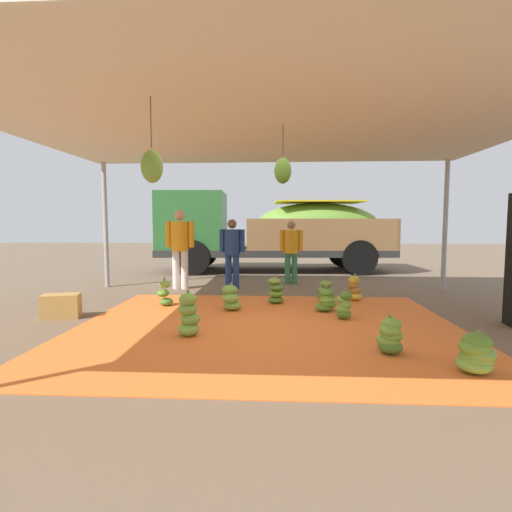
# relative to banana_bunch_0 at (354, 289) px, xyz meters

# --- Properties ---
(ground_plane) EXTENTS (40.00, 40.00, 0.00)m
(ground_plane) POSITION_rel_banana_bunch_0_xyz_m (-1.61, 1.04, -0.23)
(ground_plane) COLOR brown
(tarp_orange) EXTENTS (5.42, 4.64, 0.01)m
(tarp_orange) POSITION_rel_banana_bunch_0_xyz_m (-1.61, -1.96, -0.23)
(tarp_orange) COLOR orange
(tarp_orange) RESTS_ON ground
(tent_canopy) EXTENTS (8.00, 7.00, 2.91)m
(tent_canopy) POSITION_rel_banana_bunch_0_xyz_m (-1.61, -2.05, 2.59)
(tent_canopy) COLOR #9EA0A5
(tent_canopy) RESTS_ON ground
(banana_bunch_0) EXTENTS (0.37, 0.35, 0.51)m
(banana_bunch_0) POSITION_rel_banana_bunch_0_xyz_m (0.00, 0.00, 0.00)
(banana_bunch_0) COLOR gold
(banana_bunch_0) RESTS_ON tarp_orange
(banana_bunch_1) EXTENTS (0.47, 0.45, 0.42)m
(banana_bunch_1) POSITION_rel_banana_bunch_0_xyz_m (-0.64, -0.94, -0.05)
(banana_bunch_1) COLOR #518428
(banana_bunch_1) RESTS_ON tarp_orange
(banana_bunch_2) EXTENTS (0.39, 0.39, 0.43)m
(banana_bunch_2) POSITION_rel_banana_bunch_0_xyz_m (-0.54, 0.04, -0.05)
(banana_bunch_2) COLOR #518428
(banana_bunch_2) RESTS_ON tarp_orange
(banana_bunch_3) EXTENTS (0.46, 0.46, 0.43)m
(banana_bunch_3) POSITION_rel_banana_bunch_0_xyz_m (0.49, -3.56, -0.04)
(banana_bunch_3) COLOR #75A83D
(banana_bunch_3) RESTS_ON tarp_orange
(banana_bunch_4) EXTENTS (0.39, 0.39, 0.53)m
(banana_bunch_4) POSITION_rel_banana_bunch_0_xyz_m (-1.49, -0.34, -0.00)
(banana_bunch_4) COLOR #477523
(banana_bunch_4) RESTS_ON tarp_orange
(banana_bunch_5) EXTENTS (0.41, 0.43, 0.47)m
(banana_bunch_5) POSITION_rel_banana_bunch_0_xyz_m (-2.24, -0.96, -0.02)
(banana_bunch_5) COLOR #75A83D
(banana_bunch_5) RESTS_ON tarp_orange
(banana_bunch_6) EXTENTS (0.31, 0.32, 0.48)m
(banana_bunch_6) POSITION_rel_banana_bunch_0_xyz_m (-0.44, -1.45, -0.02)
(banana_bunch_6) COLOR #477523
(banana_bunch_6) RESTS_ON tarp_orange
(banana_bunch_7) EXTENTS (0.38, 0.38, 0.45)m
(banana_bunch_7) POSITION_rel_banana_bunch_0_xyz_m (-0.19, -3.02, -0.03)
(banana_bunch_7) COLOR #477523
(banana_bunch_7) RESTS_ON tarp_orange
(banana_bunch_8) EXTENTS (0.39, 0.39, 0.60)m
(banana_bunch_8) POSITION_rel_banana_bunch_0_xyz_m (-2.62, -2.46, 0.04)
(banana_bunch_8) COLOR #75A83D
(banana_bunch_8) RESTS_ON tarp_orange
(banana_bunch_9) EXTENTS (0.37, 0.34, 0.50)m
(banana_bunch_9) POSITION_rel_banana_bunch_0_xyz_m (-3.46, -0.67, -0.01)
(banana_bunch_9) COLOR #477523
(banana_bunch_9) RESTS_ON tarp_orange
(cargo_truck_main) EXTENTS (7.09, 2.61, 2.40)m
(cargo_truck_main) POSITION_rel_banana_bunch_0_xyz_m (-1.67, 4.61, 1.05)
(cargo_truck_main) COLOR #2D2D2D
(cargo_truck_main) RESTS_ON ground
(worker_0) EXTENTS (0.56, 0.34, 1.53)m
(worker_0) POSITION_rel_banana_bunch_0_xyz_m (-1.13, 2.04, 0.66)
(worker_0) COLOR #337A4C
(worker_0) RESTS_ON ground
(worker_1) EXTENTS (0.57, 0.35, 1.56)m
(worker_1) POSITION_rel_banana_bunch_0_xyz_m (-2.49, 1.30, 0.68)
(worker_1) COLOR navy
(worker_1) RESTS_ON ground
(worker_2) EXTENTS (0.65, 0.40, 1.77)m
(worker_2) POSITION_rel_banana_bunch_0_xyz_m (-3.65, 1.18, 0.80)
(worker_2) COLOR silver
(worker_2) RESTS_ON ground
(crate_0) EXTENTS (0.61, 0.44, 0.37)m
(crate_0) POSITION_rel_banana_bunch_0_xyz_m (-4.83, -1.61, -0.04)
(crate_0) COLOR #B78947
(crate_0) RESTS_ON ground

